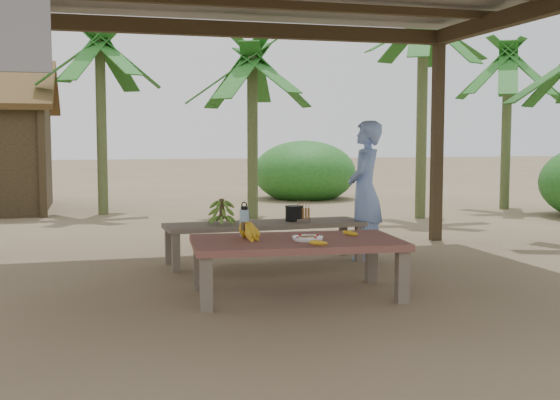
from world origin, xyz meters
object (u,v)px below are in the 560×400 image
object	(u,v)px
water_flask	(244,222)
woman	(365,190)
cooking_pot	(294,214)
work_table	(296,247)
ripe_banana_bunch	(243,230)
plate	(308,238)
bench	(265,227)

from	to	relation	value
water_flask	woman	world-z (taller)	woman
cooking_pot	woman	distance (m)	0.85
work_table	ripe_banana_bunch	bearing A→B (deg)	176.73
work_table	water_flask	distance (m)	0.54
water_flask	ripe_banana_bunch	bearing A→B (deg)	-104.51
work_table	ripe_banana_bunch	size ratio (longest dim) A/B	6.62
water_flask	woman	bearing A→B (deg)	37.36
plate	cooking_pot	xyz separation A→B (m)	(0.40, 1.78, 0.01)
work_table	plate	size ratio (longest dim) A/B	7.08
woman	plate	bearing A→B (deg)	-1.88
plate	cooking_pot	distance (m)	1.82
work_table	cooking_pot	xyz separation A→B (m)	(0.47, 1.69, 0.10)
bench	woman	world-z (taller)	woman
water_flask	cooking_pot	distance (m)	1.63
cooking_pot	bench	bearing A→B (deg)	-173.04
bench	cooking_pot	world-z (taller)	cooking_pot
ripe_banana_bunch	water_flask	distance (m)	0.26
bench	plate	world-z (taller)	plate
work_table	woman	distance (m)	2.07
work_table	woman	world-z (taller)	woman
plate	cooking_pot	bearing A→B (deg)	77.46
bench	plate	bearing A→B (deg)	-94.44
ripe_banana_bunch	woman	distance (m)	2.33
ripe_banana_bunch	water_flask	size ratio (longest dim) A/B	0.91
ripe_banana_bunch	cooking_pot	distance (m)	1.87
plate	woman	xyz separation A→B (m)	(1.21, 1.69, 0.27)
work_table	bench	size ratio (longest dim) A/B	0.84
bench	woman	distance (m)	1.22
ripe_banana_bunch	woman	xyz separation A→B (m)	(1.74, 1.53, 0.20)
water_flask	cooking_pot	size ratio (longest dim) A/B	1.59
cooking_pot	woman	size ratio (longest dim) A/B	0.12
plate	woman	world-z (taller)	woman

